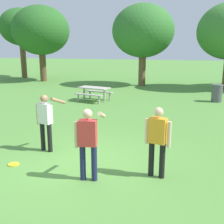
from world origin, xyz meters
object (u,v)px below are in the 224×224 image
tree_far_right (143,31)px  tree_tall_left (21,27)px  tree_broad_center (41,31)px  picnic_table_near (94,91)px  person_catcher (158,138)px  person_bystander (88,139)px  person_thrower (45,118)px  frisbee (14,164)px  trash_can_beside_table (217,93)px

tree_far_right → tree_tall_left: bearing=169.3°
tree_tall_left → tree_broad_center: size_ratio=1.02×
picnic_table_near → tree_far_right: size_ratio=0.32×
person_catcher → tree_tall_left: size_ratio=0.25×
tree_broad_center → picnic_table_near: bearing=-44.3°
person_bystander → picnic_table_near: size_ratio=0.84×
person_catcher → picnic_table_near: size_ratio=0.84×
person_thrower → person_bystander: 2.23m
tree_tall_left → tree_far_right: tree_tall_left is taller
tree_tall_left → frisbee: bearing=-56.7°
person_thrower → person_catcher: (3.24, -0.72, -0.02)m
frisbee → tree_tall_left: tree_tall_left is taller
frisbee → tree_tall_left: size_ratio=0.04×
frisbee → person_catcher: bearing=6.4°
person_catcher → person_bystander: 1.55m
tree_broad_center → tree_far_right: (8.81, -0.32, -0.20)m
tree_far_right → person_thrower: bearing=-90.3°
picnic_table_near → trash_can_beside_table: trash_can_beside_table is taller
person_catcher → trash_can_beside_table: bearing=78.7°
tree_broad_center → person_thrower: bearing=-59.2°
trash_can_beside_table → tree_broad_center: (-13.93, 5.56, 3.79)m
person_thrower → tree_tall_left: bearing=125.8°
person_bystander → tree_far_right: 16.06m
trash_can_beside_table → tree_tall_left: bearing=156.4°
frisbee → tree_far_right: (0.40, 15.47, 4.07)m
person_thrower → trash_can_beside_table: bearing=60.3°
tree_tall_left → trash_can_beside_table: bearing=-23.6°
picnic_table_near → tree_broad_center: (-7.43, 7.26, 3.71)m
person_catcher → tree_far_right: bearing=101.9°
person_thrower → tree_broad_center: 17.39m
person_bystander → tree_broad_center: tree_broad_center is taller
person_thrower → tree_tall_left: tree_tall_left is taller
trash_can_beside_table → picnic_table_near: bearing=-165.4°
person_bystander → picnic_table_near: (-3.10, 8.72, -0.40)m
person_thrower → person_bystander: bearing=-35.9°
person_catcher → frisbee: person_catcher is taller
person_catcher → person_bystander: (-1.44, -0.59, 0.02)m
person_catcher → tree_far_right: tree_far_right is taller
frisbee → tree_tall_left: 21.75m
person_bystander → tree_broad_center: (-10.53, 15.98, 3.31)m
tree_tall_left → tree_far_right: 12.29m
tree_broad_center → tree_tall_left: bearing=149.0°
frisbee → picnic_table_near: picnic_table_near is taller
frisbee → picnic_table_near: bearing=96.5°
person_bystander → tree_broad_center: 19.42m
tree_far_right → frisbee: bearing=-91.5°
frisbee → picnic_table_near: (-0.97, 8.53, 0.55)m
person_thrower → frisbee: 1.50m
tree_tall_left → tree_broad_center: bearing=-31.0°
picnic_table_near → tree_tall_left: tree_tall_left is taller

